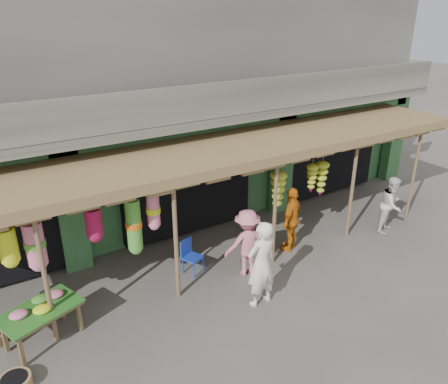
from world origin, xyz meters
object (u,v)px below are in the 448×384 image
flower_table (40,310)px  person_front (261,264)px  blue_chair (190,254)px  person_shopper (247,243)px  person_right (392,205)px  person_vendor (291,219)px

flower_table → person_front: (4.00, -1.20, 0.27)m
blue_chair → person_shopper: size_ratio=0.51×
person_right → person_shopper: person_shopper is taller
person_front → person_right: person_front is taller
person_front → person_vendor: 2.38m
flower_table → person_shopper: person_shopper is taller
person_front → person_right: bearing=-176.0°
person_front → person_shopper: size_ratio=1.17×
blue_chair → person_vendor: size_ratio=0.48×
flower_table → person_shopper: 4.39m
flower_table → person_right: (8.84, -0.50, 0.12)m
person_right → person_vendor: person_vendor is taller
person_front → blue_chair: bearing=-73.7°
blue_chair → person_right: (5.51, -1.10, 0.33)m
flower_table → blue_chair: 3.39m
person_front → person_shopper: bearing=-114.2°
person_front → person_right: 4.89m
blue_chair → person_shopper: (1.05, -0.76, 0.35)m
blue_chair → person_front: bearing=-94.0°
flower_table → person_shopper: size_ratio=0.98×
person_right → person_shopper: bearing=156.7°
flower_table → person_right: bearing=-23.4°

